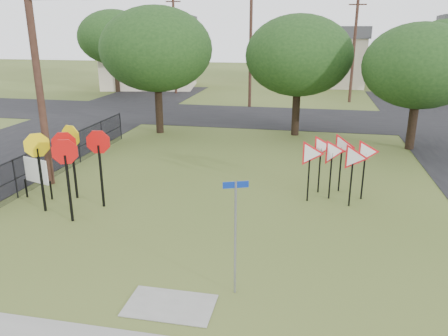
# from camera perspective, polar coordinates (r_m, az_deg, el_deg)

# --- Properties ---
(ground) EXTENTS (140.00, 140.00, 0.00)m
(ground) POSITION_cam_1_polar(r_m,az_deg,el_deg) (12.40, -3.54, -11.22)
(ground) COLOR #43541F
(street_left) EXTENTS (8.00, 50.00, 0.02)m
(street_left) POSITION_cam_1_polar(r_m,az_deg,el_deg) (26.00, -23.94, 2.92)
(street_left) COLOR black
(street_left) RESTS_ON ground
(street_far) EXTENTS (60.00, 8.00, 0.02)m
(street_far) POSITION_cam_1_polar(r_m,az_deg,el_deg) (31.17, 5.95, 6.62)
(street_far) COLOR black
(street_far) RESTS_ON ground
(curb_pad) EXTENTS (2.00, 1.20, 0.02)m
(curb_pad) POSITION_cam_1_polar(r_m,az_deg,el_deg) (10.45, -7.07, -17.39)
(curb_pad) COLOR gray
(curb_pad) RESTS_ON ground
(street_name_sign) EXTENTS (0.55, 0.23, 2.81)m
(street_name_sign) POSITION_cam_1_polar(r_m,az_deg,el_deg) (10.02, 1.49, -8.18)
(street_name_sign) COLOR gray
(street_name_sign) RESTS_ON ground
(stop_sign_cluster) EXTENTS (2.55, 2.19, 2.77)m
(stop_sign_cluster) POSITION_cam_1_polar(r_m,az_deg,el_deg) (15.52, -19.69, 1.89)
(stop_sign_cluster) COLOR black
(stop_sign_cluster) RESTS_ON ground
(yield_sign_cluster) EXTENTS (2.94, 1.78, 2.30)m
(yield_sign_cluster) POSITION_cam_1_polar(r_m,az_deg,el_deg) (16.22, 14.55, 1.81)
(yield_sign_cluster) COLOR black
(yield_sign_cluster) RESTS_ON ground
(info_board) EXTENTS (1.17, 0.44, 1.53)m
(info_board) POSITION_cam_1_polar(r_m,az_deg,el_deg) (17.26, -23.32, -0.50)
(info_board) COLOR black
(info_board) RESTS_ON ground
(utility_pole_main) EXTENTS (3.55, 0.33, 10.00)m
(utility_pole_main) POSITION_cam_1_polar(r_m,az_deg,el_deg) (18.07, -23.36, 13.88)
(utility_pole_main) COLOR #42281E
(utility_pole_main) RESTS_ON ground
(far_pole_a) EXTENTS (1.40, 0.24, 9.00)m
(far_pole_a) POSITION_cam_1_polar(r_m,az_deg,el_deg) (34.83, 3.48, 15.46)
(far_pole_a) COLOR #42281E
(far_pole_a) RESTS_ON ground
(far_pole_b) EXTENTS (1.40, 0.24, 8.50)m
(far_pole_b) POSITION_cam_1_polar(r_m,az_deg,el_deg) (38.62, 16.60, 14.64)
(far_pole_b) COLOR #42281E
(far_pole_b) RESTS_ON ground
(far_pole_c) EXTENTS (1.40, 0.24, 9.00)m
(far_pole_c) POSITION_cam_1_polar(r_m,az_deg,el_deg) (42.48, -6.48, 15.81)
(far_pole_c) COLOR #42281E
(far_pole_c) RESTS_ON ground
(fence_run) EXTENTS (0.05, 11.55, 1.50)m
(fence_run) POSITION_cam_1_polar(r_m,az_deg,el_deg) (20.40, -19.97, 1.88)
(fence_run) COLOR black
(fence_run) RESTS_ON ground
(house_left) EXTENTS (10.58, 8.88, 7.20)m
(house_left) POSITION_cam_1_polar(r_m,az_deg,el_deg) (47.61, -9.68, 14.73)
(house_left) COLOR beige
(house_left) RESTS_ON ground
(house_mid) EXTENTS (8.40, 8.40, 6.20)m
(house_mid) POSITION_cam_1_polar(r_m,az_deg,el_deg) (50.55, 13.08, 14.13)
(house_mid) COLOR beige
(house_mid) RESTS_ON ground
(tree_near_left) EXTENTS (6.40, 6.40, 7.27)m
(tree_near_left) POSITION_cam_1_polar(r_m,az_deg,el_deg) (26.04, -8.83, 15.07)
(tree_near_left) COLOR black
(tree_near_left) RESTS_ON ground
(tree_near_mid) EXTENTS (6.00, 6.00, 6.80)m
(tree_near_mid) POSITION_cam_1_polar(r_m,az_deg,el_deg) (25.51, 9.73, 14.27)
(tree_near_mid) COLOR black
(tree_near_mid) RESTS_ON ground
(tree_near_right) EXTENTS (5.60, 5.60, 6.33)m
(tree_near_right) POSITION_cam_1_polar(r_m,az_deg,el_deg) (24.07, 24.23, 12.04)
(tree_near_right) COLOR black
(tree_near_right) RESTS_ON ground
(tree_far_left) EXTENTS (6.80, 6.80, 7.73)m
(tree_far_left) POSITION_cam_1_polar(r_m,az_deg,el_deg) (44.65, -14.17, 16.23)
(tree_far_left) COLOR black
(tree_far_left) RESTS_ON ground
(tree_far_right) EXTENTS (6.00, 6.00, 6.80)m
(tree_far_right) POSITION_cam_1_polar(r_m,az_deg,el_deg) (43.91, 26.95, 14.05)
(tree_far_right) COLOR black
(tree_far_right) RESTS_ON ground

